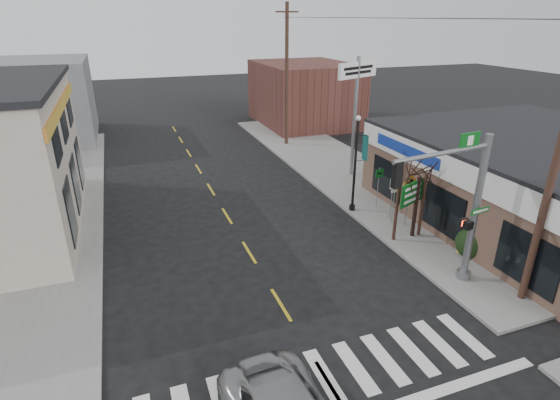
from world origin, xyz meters
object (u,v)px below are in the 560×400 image
object	(u,v)px
guide_sign	(411,199)
fire_hydrant	(461,244)
dance_center_sign	(357,88)
utility_pole_near	(555,167)
lamp_post	(357,157)
traffic_signal_pole	(463,197)
utility_pole_far	(287,75)
bare_tree	(421,166)

from	to	relation	value
guide_sign	fire_hydrant	xyz separation A→B (m)	(1.33, -1.95, -1.50)
dance_center_sign	utility_pole_near	distance (m)	14.03
fire_hydrant	lamp_post	size ratio (longest dim) A/B	0.14
fire_hydrant	utility_pole_near	bearing A→B (deg)	-93.06
traffic_signal_pole	utility_pole_near	bearing A→B (deg)	-52.09
lamp_post	dance_center_sign	world-z (taller)	dance_center_sign
fire_hydrant	utility_pole_near	size ratio (longest dim) A/B	0.07
lamp_post	utility_pole_far	bearing A→B (deg)	82.43
guide_sign	utility_pole_near	distance (m)	6.29
fire_hydrant	dance_center_sign	size ratio (longest dim) A/B	0.10
guide_sign	fire_hydrant	size ratio (longest dim) A/B	4.08
guide_sign	lamp_post	distance (m)	3.83
traffic_signal_pole	lamp_post	world-z (taller)	traffic_signal_pole
utility_pole_far	lamp_post	bearing A→B (deg)	-101.05
dance_center_sign	traffic_signal_pole	bearing A→B (deg)	-124.74
dance_center_sign	bare_tree	world-z (taller)	dance_center_sign
dance_center_sign	guide_sign	bearing A→B (deg)	-125.37
guide_sign	lamp_post	world-z (taller)	lamp_post
utility_pole_far	guide_sign	bearing A→B (deg)	-97.19
fire_hydrant	utility_pole_far	size ratio (longest dim) A/B	0.07
fire_hydrant	dance_center_sign	bearing A→B (deg)	87.12
traffic_signal_pole	dance_center_sign	size ratio (longest dim) A/B	0.81
guide_sign	dance_center_sign	world-z (taller)	dance_center_sign
traffic_signal_pole	bare_tree	xyz separation A→B (m)	(1.00, 3.68, -0.12)
bare_tree	guide_sign	bearing A→B (deg)	-168.00
guide_sign	dance_center_sign	xyz separation A→B (m)	(1.86, 8.64, 3.53)
fire_hydrant	utility_pole_far	world-z (taller)	utility_pole_far
utility_pole_near	utility_pole_far	xyz separation A→B (m)	(-0.57, 22.29, 0.34)
utility_pole_far	bare_tree	bearing A→B (deg)	-95.97
utility_pole_far	dance_center_sign	bearing A→B (deg)	-86.42
lamp_post	utility_pole_near	distance (m)	9.42
dance_center_sign	bare_tree	xyz separation A→B (m)	(-1.50, -8.56, -2.03)
dance_center_sign	bare_tree	distance (m)	8.92
dance_center_sign	utility_pole_far	xyz separation A→B (m)	(-1.29, 8.29, -0.11)
guide_sign	bare_tree	world-z (taller)	bare_tree
dance_center_sign	utility_pole_near	size ratio (longest dim) A/B	0.75
guide_sign	dance_center_sign	bearing A→B (deg)	55.67
traffic_signal_pole	bare_tree	distance (m)	3.81
utility_pole_near	utility_pole_far	world-z (taller)	utility_pole_far
dance_center_sign	fire_hydrant	bearing A→B (deg)	-116.08
utility_pole_near	utility_pole_far	bearing A→B (deg)	83.74
lamp_post	dance_center_sign	size ratio (longest dim) A/B	0.69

